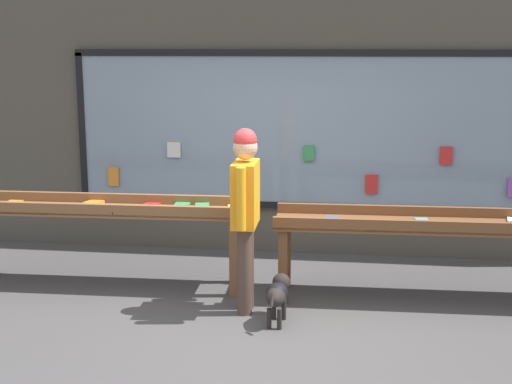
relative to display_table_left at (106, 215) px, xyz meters
The scene contains 6 objects.
ground_plane 2.00m from the display_table_left, 27.22° to the right, with size 40.00×40.00×0.00m, color #474444.
shopfront_facade 2.50m from the display_table_left, 41.65° to the left, with size 8.93×0.29×3.42m.
display_table_left is the anchor object (origin of this frame).
display_table_right 3.29m from the display_table_left, ahead, with size 3.00×0.75×0.89m.
person_browsing 1.69m from the display_table_left, 20.00° to the right, with size 0.23×0.69×1.77m.
small_dog 2.13m from the display_table_left, 23.55° to the right, with size 0.22×0.60×0.41m.
Camera 1 is at (0.90, -6.18, 2.53)m, focal length 50.00 mm.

